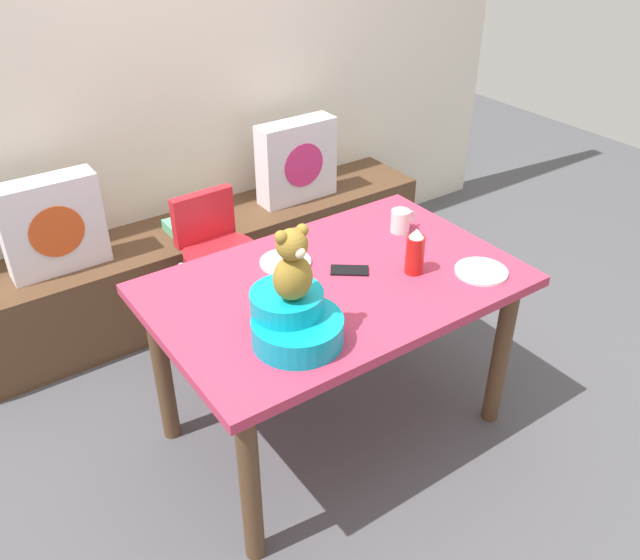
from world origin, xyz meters
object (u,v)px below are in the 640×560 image
pillow_floral_right (297,161)px  book_stack (185,224)px  teddy_bear (293,266)px  coffee_mug (401,221)px  highchair (219,256)px  cell_phone (350,270)px  dining_table (335,303)px  infant_seat_teal (294,321)px  pillow_floral_left (52,226)px  dinner_plate_far (481,271)px  dinner_plate_near (286,262)px  ketchup_bottle (415,252)px

pillow_floral_right → book_stack: size_ratio=2.20×
teddy_bear → coffee_mug: size_ratio=2.08×
highchair → pillow_floral_right: bearing=30.7°
cell_phone → teddy_bear: bearing=157.5°
dining_table → highchair: highchair is taller
infant_seat_teal → dining_table: bearing=33.3°
book_stack → teddy_bear: (-0.24, -1.40, 0.53)m
pillow_floral_left → infant_seat_teal: 1.44m
highchair → infant_seat_teal: 1.03m
coffee_mug → pillow_floral_right: bearing=82.3°
book_stack → coffee_mug: bearing=-62.7°
pillow_floral_left → dinner_plate_far: pillow_floral_left is taller
dining_table → dinner_plate_near: (-0.09, 0.21, 0.11)m
pillow_floral_left → cell_phone: bearing=-55.2°
dining_table → cell_phone: (0.08, 0.02, 0.11)m
pillow_floral_right → infant_seat_teal: size_ratio=1.33×
dining_table → dinner_plate_far: (0.49, -0.27, 0.11)m
ketchup_bottle → infant_seat_teal: bearing=-171.6°
highchair → dinner_plate_near: (0.02, -0.54, 0.22)m
ketchup_bottle → dining_table: bearing=156.8°
teddy_bear → coffee_mug: teddy_bear is taller
pillow_floral_right → teddy_bear: size_ratio=1.76×
pillow_floral_left → infant_seat_teal: bearing=-73.9°
teddy_bear → pillow_floral_right: bearing=56.6°
dining_table → cell_phone: bearing=15.1°
highchair → dinner_plate_near: size_ratio=3.95×
coffee_mug → cell_phone: 0.40m
dining_table → infant_seat_teal: bearing=-146.7°
book_stack → highchair: size_ratio=0.25×
infant_seat_teal → dinner_plate_near: bearing=61.1°
dining_table → cell_phone: 0.14m
ketchup_bottle → dinner_plate_near: bearing=137.9°
pillow_floral_right → dinner_plate_far: (-0.10, -1.44, 0.07)m
teddy_bear → dinner_plate_far: size_ratio=1.25×
coffee_mug → infant_seat_teal: bearing=-154.5°
highchair → ketchup_bottle: 1.00m
infant_seat_teal → coffee_mug: 0.85m
dinner_plate_near → coffee_mug: bearing=-5.5°
ketchup_bottle → pillow_floral_left: bearing=127.6°
coffee_mug → dinner_plate_near: bearing=174.5°
book_stack → infant_seat_teal: size_ratio=0.61×
cell_phone → dining_table: bearing=142.6°
pillow_floral_left → book_stack: bearing=1.9°
highchair → dinner_plate_near: 0.59m
dinner_plate_near → pillow_floral_right: bearing=54.8°
dining_table → cell_phone: cell_phone is taller
pillow_floral_right → dinner_plate_far: 1.45m
teddy_bear → cell_phone: size_ratio=1.74×
book_stack → dinner_plate_near: 1.01m
dinner_plate_near → dinner_plate_far: same height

